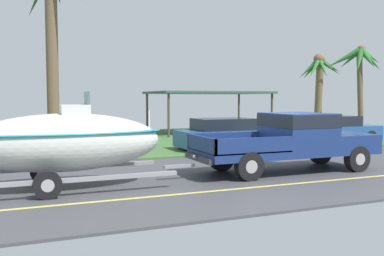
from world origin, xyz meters
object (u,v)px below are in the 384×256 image
(carport_awning, at_px, (208,93))
(palm_tree_near_right, at_px, (319,77))
(pickup_truck_towing, at_px, (296,138))
(palm_tree_mid, at_px, (50,19))
(palm_tree_near_left, at_px, (359,65))
(parked_sedan_near, at_px, (227,134))
(boat_on_trailer, at_px, (65,142))
(parked_sedan_far, at_px, (332,130))

(carport_awning, distance_m, palm_tree_near_right, 6.79)
(pickup_truck_towing, height_order, palm_tree_mid, palm_tree_mid)
(palm_tree_near_left, xyz_separation_m, palm_tree_near_right, (-1.55, 1.54, -0.59))
(palm_tree_near_right, bearing_deg, parked_sedan_near, -154.64)
(palm_tree_near_right, bearing_deg, pickup_truck_towing, -131.59)
(boat_on_trailer, distance_m, palm_tree_near_left, 18.81)
(pickup_truck_towing, bearing_deg, boat_on_trailer, 180.00)
(pickup_truck_towing, relative_size, carport_awning, 0.83)
(parked_sedan_far, distance_m, carport_awning, 8.67)
(carport_awning, bearing_deg, palm_tree_mid, -140.14)
(palm_tree_near_right, bearing_deg, palm_tree_mid, -165.09)
(boat_on_trailer, bearing_deg, carport_awning, 53.54)
(parked_sedan_far, distance_m, palm_tree_near_left, 5.20)
(pickup_truck_towing, height_order, palm_tree_near_left, palm_tree_near_left)
(palm_tree_near_left, bearing_deg, carport_awning, 138.50)
(pickup_truck_towing, distance_m, palm_tree_mid, 9.61)
(carport_awning, relative_size, palm_tree_mid, 1.00)
(carport_awning, bearing_deg, pickup_truck_towing, -103.20)
(parked_sedan_near, bearing_deg, boat_on_trailer, -142.57)
(boat_on_trailer, relative_size, carport_awning, 0.85)
(boat_on_trailer, xyz_separation_m, carport_awning, (10.17, 13.77, 1.37))
(boat_on_trailer, xyz_separation_m, palm_tree_near_left, (16.84, 7.87, 2.91))
(parked_sedan_near, distance_m, palm_tree_near_right, 9.17)
(palm_tree_near_left, bearing_deg, parked_sedan_far, -150.75)
(pickup_truck_towing, height_order, parked_sedan_near, pickup_truck_towing)
(pickup_truck_towing, height_order, boat_on_trailer, boat_on_trailer)
(parked_sedan_far, bearing_deg, palm_tree_mid, -177.50)
(pickup_truck_towing, bearing_deg, palm_tree_near_left, 38.48)
(boat_on_trailer, distance_m, palm_tree_mid, 6.66)
(parked_sedan_far, xyz_separation_m, carport_awning, (-3.24, 7.82, 1.87))
(boat_on_trailer, relative_size, palm_tree_mid, 0.86)
(carport_awning, bearing_deg, palm_tree_near_right, -40.40)
(palm_tree_near_right, bearing_deg, palm_tree_near_left, -44.86)
(parked_sedan_near, height_order, palm_tree_mid, palm_tree_mid)
(carport_awning, height_order, palm_tree_mid, palm_tree_mid)
(parked_sedan_near, height_order, palm_tree_near_right, palm_tree_near_right)
(pickup_truck_towing, distance_m, parked_sedan_far, 8.79)
(pickup_truck_towing, xyz_separation_m, carport_awning, (3.23, 13.77, 1.53))
(parked_sedan_near, distance_m, parked_sedan_far, 6.01)
(parked_sedan_near, relative_size, parked_sedan_far, 0.96)
(boat_on_trailer, height_order, carport_awning, carport_awning)
(parked_sedan_far, height_order, carport_awning, carport_awning)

